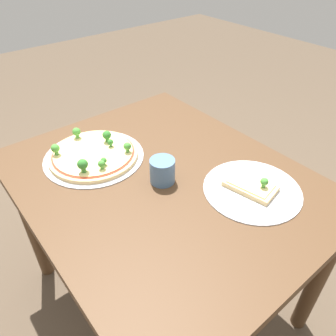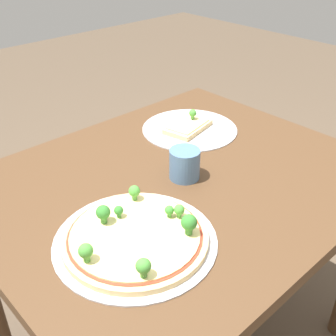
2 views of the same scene
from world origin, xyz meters
name	(u,v)px [view 1 (image 1 of 2)]	position (x,y,z in m)	size (l,w,h in m)	color
ground_plane	(164,294)	(0.00, 0.00, 0.00)	(8.00, 8.00, 0.00)	brown
dining_table	(163,199)	(0.00, 0.00, 0.60)	(1.06, 0.86, 0.70)	#4C331E
pizza_tray_whole	(94,154)	(0.25, 0.12, 0.72)	(0.36, 0.36, 0.07)	#B7B7BC
pizza_tray_slice	(252,188)	(-0.23, -0.18, 0.71)	(0.31, 0.31, 0.06)	#B7B7BC
drinking_cup	(162,171)	(-0.01, 0.01, 0.74)	(0.08, 0.08, 0.08)	#4C7099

